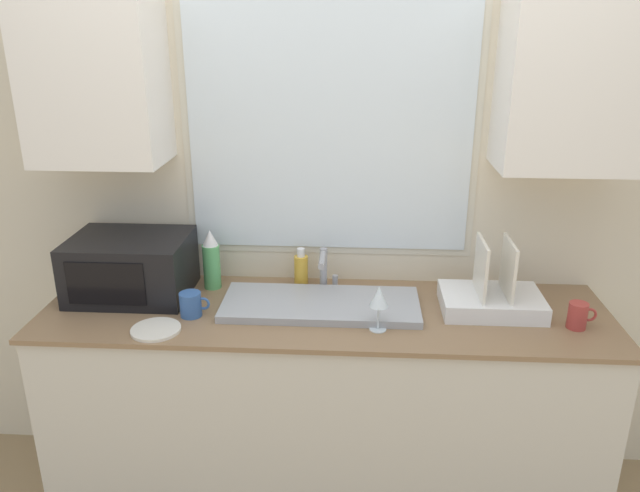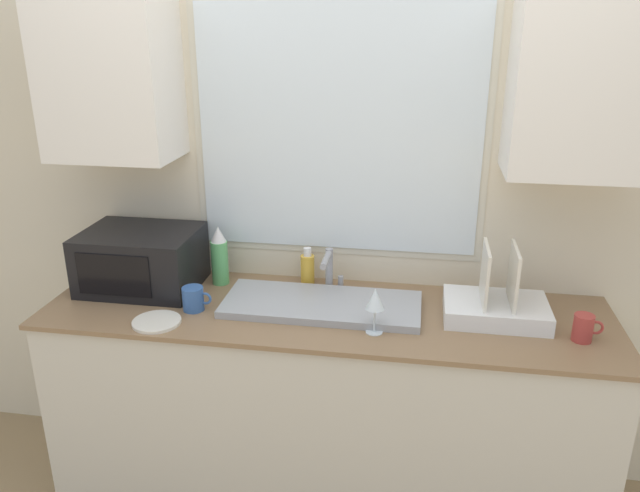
{
  "view_description": "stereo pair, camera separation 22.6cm",
  "coord_description": "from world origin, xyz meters",
  "px_view_note": "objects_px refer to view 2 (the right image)",
  "views": [
    {
      "loc": [
        0.12,
        -1.92,
        2.01
      ],
      "look_at": [
        -0.02,
        0.28,
        1.19
      ],
      "focal_mm": 35.0,
      "sensor_mm": 36.0,
      "label": 1
    },
    {
      "loc": [
        0.34,
        -1.9,
        2.01
      ],
      "look_at": [
        -0.02,
        0.28,
        1.19
      ],
      "focal_mm": 35.0,
      "sensor_mm": 36.0,
      "label": 2
    }
  ],
  "objects_px": {
    "faucet": "(329,267)",
    "soap_bottle": "(308,269)",
    "mug_near_sink": "(194,299)",
    "dish_rack": "(496,305)",
    "spray_bottle": "(220,256)",
    "microwave": "(141,259)",
    "wine_glass": "(375,301)"
  },
  "relations": [
    {
      "from": "faucet",
      "to": "wine_glass",
      "type": "xyz_separation_m",
      "value": [
        0.22,
        -0.33,
        0.02
      ]
    },
    {
      "from": "soap_bottle",
      "to": "mug_near_sink",
      "type": "bearing_deg",
      "value": -141.47
    },
    {
      "from": "faucet",
      "to": "spray_bottle",
      "type": "relative_size",
      "value": 0.7
    },
    {
      "from": "microwave",
      "to": "soap_bottle",
      "type": "distance_m",
      "value": 0.71
    },
    {
      "from": "faucet",
      "to": "spray_bottle",
      "type": "xyz_separation_m",
      "value": [
        -0.48,
        0.01,
        0.01
      ]
    },
    {
      "from": "mug_near_sink",
      "to": "wine_glass",
      "type": "height_order",
      "value": "wine_glass"
    },
    {
      "from": "microwave",
      "to": "mug_near_sink",
      "type": "distance_m",
      "value": 0.36
    },
    {
      "from": "microwave",
      "to": "mug_near_sink",
      "type": "height_order",
      "value": "microwave"
    },
    {
      "from": "spray_bottle",
      "to": "wine_glass",
      "type": "distance_m",
      "value": 0.78
    },
    {
      "from": "microwave",
      "to": "spray_bottle",
      "type": "relative_size",
      "value": 1.83
    },
    {
      "from": "microwave",
      "to": "spray_bottle",
      "type": "distance_m",
      "value": 0.33
    },
    {
      "from": "microwave",
      "to": "soap_bottle",
      "type": "height_order",
      "value": "microwave"
    },
    {
      "from": "faucet",
      "to": "dish_rack",
      "type": "distance_m",
      "value": 0.69
    },
    {
      "from": "soap_bottle",
      "to": "wine_glass",
      "type": "distance_m",
      "value": 0.51
    },
    {
      "from": "dish_rack",
      "to": "spray_bottle",
      "type": "height_order",
      "value": "dish_rack"
    },
    {
      "from": "dish_rack",
      "to": "wine_glass",
      "type": "xyz_separation_m",
      "value": [
        -0.45,
        -0.19,
        0.07
      ]
    },
    {
      "from": "faucet",
      "to": "soap_bottle",
      "type": "xyz_separation_m",
      "value": [
        -0.1,
        0.05,
        -0.04
      ]
    },
    {
      "from": "dish_rack",
      "to": "soap_bottle",
      "type": "relative_size",
      "value": 2.31
    },
    {
      "from": "microwave",
      "to": "spray_bottle",
      "type": "height_order",
      "value": "spray_bottle"
    },
    {
      "from": "faucet",
      "to": "microwave",
      "type": "xyz_separation_m",
      "value": [
        -0.8,
        -0.08,
        0.01
      ]
    },
    {
      "from": "soap_bottle",
      "to": "wine_glass",
      "type": "height_order",
      "value": "wine_glass"
    },
    {
      "from": "microwave",
      "to": "dish_rack",
      "type": "distance_m",
      "value": 1.47
    },
    {
      "from": "spray_bottle",
      "to": "mug_near_sink",
      "type": "xyz_separation_m",
      "value": [
        -0.02,
        -0.27,
        -0.08
      ]
    },
    {
      "from": "dish_rack",
      "to": "soap_bottle",
      "type": "xyz_separation_m",
      "value": [
        -0.77,
        0.2,
        0.02
      ]
    },
    {
      "from": "microwave",
      "to": "dish_rack",
      "type": "xyz_separation_m",
      "value": [
        1.47,
        -0.06,
        -0.07
      ]
    },
    {
      "from": "microwave",
      "to": "soap_bottle",
      "type": "relative_size",
      "value": 2.8
    },
    {
      "from": "faucet",
      "to": "dish_rack",
      "type": "xyz_separation_m",
      "value": [
        0.67,
        -0.14,
        -0.06
      ]
    },
    {
      "from": "dish_rack",
      "to": "wine_glass",
      "type": "height_order",
      "value": "dish_rack"
    },
    {
      "from": "soap_bottle",
      "to": "mug_near_sink",
      "type": "distance_m",
      "value": 0.51
    },
    {
      "from": "mug_near_sink",
      "to": "soap_bottle",
      "type": "bearing_deg",
      "value": 38.53
    },
    {
      "from": "soap_bottle",
      "to": "wine_glass",
      "type": "bearing_deg",
      "value": -50.36
    },
    {
      "from": "dish_rack",
      "to": "mug_near_sink",
      "type": "bearing_deg",
      "value": -174.02
    }
  ]
}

